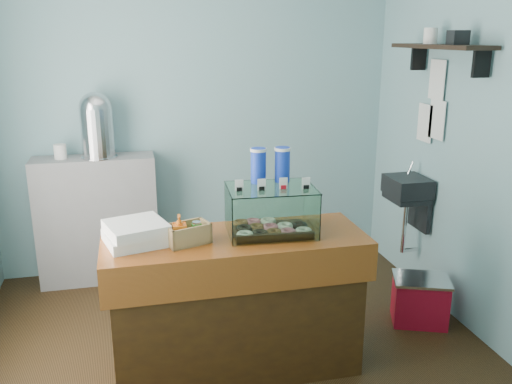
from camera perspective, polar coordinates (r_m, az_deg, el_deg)
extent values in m
plane|color=black|center=(3.93, -2.77, -15.80)|extent=(3.50, 3.50, 0.00)
cube|color=#7EAEB8|center=(4.86, -6.28, 8.09)|extent=(3.50, 0.04, 2.80)
cube|color=#7EAEB8|center=(1.99, 4.66, -3.88)|extent=(3.50, 0.04, 2.80)
cube|color=#7EAEB8|center=(4.08, 21.99, 5.45)|extent=(0.04, 3.00, 2.80)
cube|color=black|center=(4.55, 15.67, 0.59)|extent=(0.30, 0.35, 0.15)
cube|color=black|center=(4.67, 16.88, -1.68)|extent=(0.04, 0.30, 0.35)
cylinder|color=silver|center=(4.64, 15.95, 2.39)|extent=(0.02, 0.02, 0.12)
cylinder|color=silver|center=(4.66, 15.34, -3.56)|extent=(0.04, 0.04, 0.45)
cube|color=black|center=(4.19, 18.82, 14.30)|extent=(0.25, 1.00, 0.03)
cube|color=black|center=(3.90, 22.64, 12.36)|extent=(0.12, 0.03, 0.18)
cube|color=black|center=(4.57, 16.74, 13.31)|extent=(0.12, 0.03, 0.18)
cube|color=white|center=(4.43, 18.51, 7.22)|extent=(0.01, 0.21, 0.30)
cube|color=white|center=(4.58, 17.35, 6.96)|extent=(0.01, 0.21, 0.30)
cube|color=white|center=(4.44, 18.52, 11.15)|extent=(0.01, 0.21, 0.30)
cube|color=#3E230C|center=(3.50, -2.10, -12.10)|extent=(1.50, 0.56, 0.84)
cube|color=#4B1E0A|center=(3.31, -2.18, -5.23)|extent=(1.60, 0.60, 0.06)
cube|color=#4B1E0A|center=(3.11, -1.14, -9.14)|extent=(1.60, 0.04, 0.18)
cube|color=gray|center=(4.86, -16.30, -2.82)|extent=(1.00, 0.32, 1.10)
cube|color=#351F10|center=(3.37, 1.55, -4.11)|extent=(0.49, 0.36, 0.02)
torus|color=white|center=(3.23, -1.13, -4.49)|extent=(0.10, 0.10, 0.03)
torus|color=black|center=(3.25, 0.40, -4.40)|extent=(0.10, 0.10, 0.03)
torus|color=brown|center=(3.26, 1.92, -4.31)|extent=(0.10, 0.10, 0.03)
torus|color=#E16A7A|center=(3.28, 3.42, -4.21)|extent=(0.10, 0.10, 0.03)
torus|color=white|center=(3.30, 4.90, -4.12)|extent=(0.10, 0.10, 0.03)
torus|color=black|center=(3.33, -1.41, -3.85)|extent=(0.10, 0.10, 0.03)
torus|color=brown|center=(3.35, 0.08, -3.76)|extent=(0.10, 0.10, 0.03)
torus|color=#E16A7A|center=(3.36, 1.55, -3.68)|extent=(0.10, 0.10, 0.03)
torus|color=white|center=(3.38, 3.01, -3.59)|extent=(0.10, 0.10, 0.03)
torus|color=black|center=(3.40, 4.46, -3.50)|extent=(0.10, 0.10, 0.03)
torus|color=brown|center=(3.43, -1.66, -3.24)|extent=(0.10, 0.10, 0.03)
torus|color=#E16A7A|center=(3.45, -0.22, -3.16)|extent=(0.10, 0.10, 0.03)
torus|color=white|center=(3.46, 1.21, -3.08)|extent=(0.10, 0.10, 0.03)
cube|color=white|center=(3.15, 2.23, -3.04)|extent=(0.52, 0.04, 0.28)
cube|color=white|center=(3.50, 0.97, -1.01)|extent=(0.52, 0.04, 0.28)
cube|color=white|center=(3.29, -2.90, -2.21)|extent=(0.03, 0.38, 0.28)
cube|color=white|center=(3.39, 5.91, -1.73)|extent=(0.03, 0.38, 0.28)
cube|color=white|center=(3.28, 1.59, 0.44)|extent=(0.56, 0.43, 0.01)
cube|color=white|center=(3.19, -1.78, 0.69)|extent=(0.05, 0.01, 0.07)
cube|color=black|center=(3.20, -1.77, 0.29)|extent=(0.03, 0.02, 0.02)
cube|color=white|center=(3.21, 0.59, 0.80)|extent=(0.05, 0.01, 0.07)
cube|color=black|center=(3.22, 0.59, 0.40)|extent=(0.03, 0.02, 0.02)
cube|color=white|center=(3.24, 2.93, 0.90)|extent=(0.05, 0.01, 0.07)
cube|color=red|center=(3.25, 2.92, 0.51)|extent=(0.03, 0.02, 0.02)
cube|color=white|center=(3.27, 5.22, 1.00)|extent=(0.05, 0.01, 0.07)
cube|color=black|center=(3.28, 5.21, 0.61)|extent=(0.03, 0.02, 0.02)
cylinder|color=#1638C2|center=(3.36, 0.25, 2.80)|extent=(0.09, 0.09, 0.22)
cylinder|color=white|center=(3.34, 0.25, 4.47)|extent=(0.10, 0.10, 0.02)
cylinder|color=#1638C2|center=(3.39, 2.79, 2.90)|extent=(0.09, 0.09, 0.22)
cylinder|color=white|center=(3.37, 2.81, 4.55)|extent=(0.10, 0.10, 0.02)
cube|color=#A47E52|center=(3.23, -7.18, -5.27)|extent=(0.29, 0.22, 0.01)
cube|color=#A47E52|center=(3.15, -6.68, -4.75)|extent=(0.24, 0.09, 0.12)
cube|color=#A47E52|center=(3.27, -7.72, -4.01)|extent=(0.24, 0.09, 0.12)
cube|color=#A47E52|center=(3.16, -9.15, -4.76)|extent=(0.06, 0.15, 0.12)
cube|color=#A47E52|center=(3.25, -5.33, -4.00)|extent=(0.06, 0.15, 0.12)
imported|color=orange|center=(3.17, -8.05, -3.88)|extent=(0.10, 0.10, 0.17)
cylinder|color=#308C26|center=(3.23, -6.25, -4.15)|extent=(0.06, 0.06, 0.10)
cylinder|color=silver|center=(3.21, -6.28, -3.23)|extent=(0.05, 0.05, 0.01)
cube|color=white|center=(3.27, -12.65, -4.75)|extent=(0.39, 0.39, 0.06)
cube|color=white|center=(3.24, -12.51, -3.71)|extent=(0.40, 0.40, 0.06)
cylinder|color=silver|center=(4.69, -16.15, 3.58)|extent=(0.29, 0.29, 0.01)
cylinder|color=silver|center=(4.65, -16.35, 6.04)|extent=(0.26, 0.26, 0.40)
sphere|color=silver|center=(4.62, -16.55, 8.47)|extent=(0.26, 0.26, 0.26)
cube|color=#AB0D23|center=(4.30, 16.85, -10.95)|extent=(0.46, 0.41, 0.34)
cube|color=silver|center=(4.22, 17.05, -8.80)|extent=(0.49, 0.43, 0.02)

